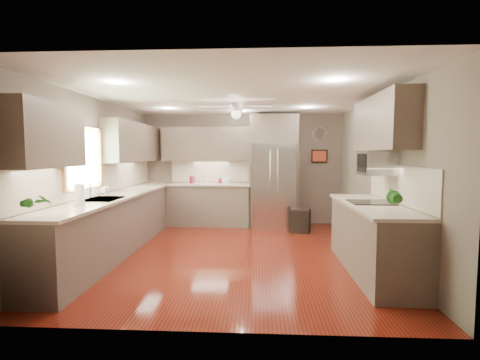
# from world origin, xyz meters

# --- Properties ---
(floor) EXTENTS (5.00, 5.00, 0.00)m
(floor) POSITION_xyz_m (0.00, 0.00, 0.00)
(floor) COLOR #4B0F0A
(floor) RESTS_ON ground
(ceiling) EXTENTS (5.00, 5.00, 0.00)m
(ceiling) POSITION_xyz_m (0.00, 0.00, 2.50)
(ceiling) COLOR white
(ceiling) RESTS_ON ground
(wall_back) EXTENTS (4.50, 0.00, 4.50)m
(wall_back) POSITION_xyz_m (0.00, 2.50, 1.25)
(wall_back) COLOR #64574C
(wall_back) RESTS_ON ground
(wall_front) EXTENTS (4.50, 0.00, 4.50)m
(wall_front) POSITION_xyz_m (0.00, -2.50, 1.25)
(wall_front) COLOR #64574C
(wall_front) RESTS_ON ground
(wall_left) EXTENTS (0.00, 5.00, 5.00)m
(wall_left) POSITION_xyz_m (-2.25, 0.00, 1.25)
(wall_left) COLOR #64574C
(wall_left) RESTS_ON ground
(wall_right) EXTENTS (0.00, 5.00, 5.00)m
(wall_right) POSITION_xyz_m (2.25, 0.00, 1.25)
(wall_right) COLOR #64574C
(wall_right) RESTS_ON ground
(canister_a) EXTENTS (0.11, 0.11, 0.16)m
(canister_a) POSITION_xyz_m (-1.13, 2.21, 1.02)
(canister_a) COLOR maroon
(canister_a) RESTS_ON back_run
(canister_b) EXTENTS (0.11, 0.11, 0.13)m
(canister_b) POSITION_xyz_m (-1.09, 2.20, 1.01)
(canister_b) COLOR silver
(canister_b) RESTS_ON back_run
(canister_c) EXTENTS (0.14, 0.14, 0.17)m
(canister_c) POSITION_xyz_m (-0.77, 2.23, 1.03)
(canister_c) COLOR beige
(canister_c) RESTS_ON back_run
(canister_d) EXTENTS (0.08, 0.08, 0.11)m
(canister_d) POSITION_xyz_m (-0.49, 2.21, 1.00)
(canister_d) COLOR maroon
(canister_d) RESTS_ON back_run
(soap_bottle) EXTENTS (0.09, 0.10, 0.19)m
(soap_bottle) POSITION_xyz_m (-2.06, -0.13, 1.04)
(soap_bottle) COLOR white
(soap_bottle) RESTS_ON left_run
(potted_plant_left) EXTENTS (0.21, 0.18, 0.33)m
(potted_plant_left) POSITION_xyz_m (-1.95, -2.00, 1.11)
(potted_plant_left) COLOR #20621C
(potted_plant_left) RESTS_ON left_run
(potted_plant_right) EXTENTS (0.21, 0.17, 0.36)m
(potted_plant_right) POSITION_xyz_m (1.93, -1.49, 1.12)
(potted_plant_right) COLOR #20621C
(potted_plant_right) RESTS_ON right_run
(bowl) EXTENTS (0.26, 0.26, 0.05)m
(bowl) POSITION_xyz_m (-0.33, 2.18, 0.97)
(bowl) COLOR beige
(bowl) RESTS_ON back_run
(left_run) EXTENTS (0.65, 4.70, 1.45)m
(left_run) POSITION_xyz_m (-1.95, 0.15, 0.48)
(left_run) COLOR brown
(left_run) RESTS_ON ground
(back_run) EXTENTS (1.85, 0.65, 1.45)m
(back_run) POSITION_xyz_m (-0.72, 2.20, 0.48)
(back_run) COLOR brown
(back_run) RESTS_ON ground
(uppers) EXTENTS (4.50, 4.70, 0.95)m
(uppers) POSITION_xyz_m (-0.74, 0.71, 1.87)
(uppers) COLOR brown
(uppers) RESTS_ON wall_left
(window) EXTENTS (0.05, 1.12, 0.92)m
(window) POSITION_xyz_m (-2.22, -0.50, 1.55)
(window) COLOR #BFF2B2
(window) RESTS_ON wall_left
(sink) EXTENTS (0.50, 0.70, 0.32)m
(sink) POSITION_xyz_m (-1.93, -0.50, 0.91)
(sink) COLOR silver
(sink) RESTS_ON left_run
(refrigerator) EXTENTS (1.06, 0.75, 2.45)m
(refrigerator) POSITION_xyz_m (0.70, 2.16, 1.19)
(refrigerator) COLOR silver
(refrigerator) RESTS_ON ground
(right_run) EXTENTS (0.70, 2.20, 1.45)m
(right_run) POSITION_xyz_m (1.93, -0.80, 0.48)
(right_run) COLOR brown
(right_run) RESTS_ON ground
(microwave) EXTENTS (0.43, 0.55, 0.34)m
(microwave) POSITION_xyz_m (2.03, -0.55, 1.48)
(microwave) COLOR silver
(microwave) RESTS_ON wall_right
(ceiling_fan) EXTENTS (1.18, 1.18, 0.32)m
(ceiling_fan) POSITION_xyz_m (-0.00, 0.30, 2.33)
(ceiling_fan) COLOR white
(ceiling_fan) RESTS_ON ceiling
(recessed_lights) EXTENTS (2.84, 3.14, 0.01)m
(recessed_lights) POSITION_xyz_m (-0.04, 0.40, 2.49)
(recessed_lights) COLOR white
(recessed_lights) RESTS_ON ceiling
(wall_clock) EXTENTS (0.30, 0.03, 0.30)m
(wall_clock) POSITION_xyz_m (1.75, 2.48, 2.05)
(wall_clock) COLOR white
(wall_clock) RESTS_ON wall_back
(framed_print) EXTENTS (0.36, 0.03, 0.30)m
(framed_print) POSITION_xyz_m (1.75, 2.48, 1.55)
(framed_print) COLOR black
(framed_print) RESTS_ON wall_back
(stool) EXTENTS (0.48, 0.48, 0.47)m
(stool) POSITION_xyz_m (1.23, 1.63, 0.24)
(stool) COLOR black
(stool) RESTS_ON ground
(paper_towel) EXTENTS (0.12, 0.12, 0.30)m
(paper_towel) POSITION_xyz_m (-1.93, -1.18, 1.08)
(paper_towel) COLOR white
(paper_towel) RESTS_ON left_run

